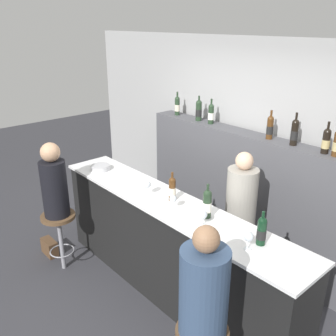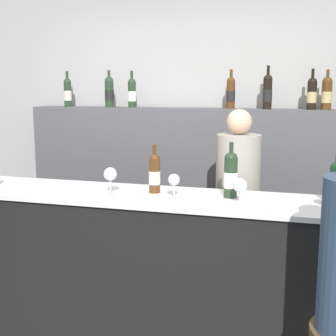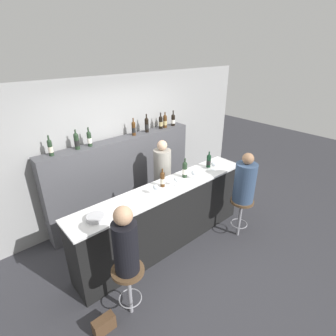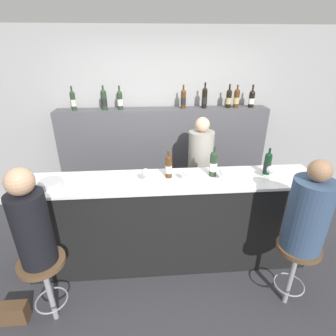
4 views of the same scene
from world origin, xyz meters
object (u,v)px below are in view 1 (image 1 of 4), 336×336
(wine_bottle_counter_0, at_px, (172,189))
(bar_stool_left, at_px, (59,227))
(guest_seated_right, at_px, (204,289))
(bartender, at_px, (239,229))
(wine_glass_1, at_px, (173,199))
(wine_bottle_counter_1, at_px, (207,204))
(wine_bottle_backbar_0, at_px, (177,106))
(wine_glass_0, at_px, (147,185))
(metal_bowl, at_px, (101,168))
(wine_bottle_backbar_1, at_px, (199,110))
(wine_bottle_backbar_3, at_px, (270,127))
(wine_glass_2, at_px, (203,215))
(wine_bottle_counter_2, at_px, (262,231))
(wine_bottle_backbar_2, at_px, (211,114))
(wine_bottle_backbar_4, at_px, (295,132))
(wine_bottle_backbar_5, at_px, (326,141))
(wine_glass_3, at_px, (249,237))
(handbag, at_px, (50,247))
(guest_seated_left, at_px, (54,184))

(wine_bottle_counter_0, height_order, bar_stool_left, wine_bottle_counter_0)
(guest_seated_right, relative_size, bartender, 0.53)
(wine_bottle_counter_0, distance_m, wine_glass_1, 0.21)
(wine_bottle_counter_1, relative_size, wine_glass_1, 2.20)
(wine_bottle_backbar_0, bearing_deg, wine_glass_0, -53.74)
(metal_bowl, bearing_deg, wine_bottle_backbar_1, 72.59)
(wine_bottle_backbar_3, bearing_deg, wine_glass_2, -78.95)
(wine_bottle_backbar_3, height_order, guest_seated_right, wine_bottle_backbar_3)
(wine_bottle_counter_1, distance_m, wine_bottle_counter_2, 0.59)
(wine_bottle_backbar_2, bearing_deg, wine_bottle_backbar_4, -0.00)
(bar_stool_left, bearing_deg, wine_bottle_backbar_5, 42.30)
(wine_bottle_backbar_5, distance_m, bartender, 1.23)
(wine_bottle_counter_1, relative_size, wine_bottle_backbar_4, 0.96)
(bar_stool_left, bearing_deg, metal_bowl, 93.60)
(wine_bottle_counter_2, distance_m, wine_bottle_backbar_1, 2.21)
(wine_bottle_counter_0, relative_size, guest_seated_right, 0.35)
(wine_glass_2, bearing_deg, wine_glass_0, -180.00)
(wine_glass_2, xyz_separation_m, wine_glass_3, (0.49, -0.00, 0.01))
(handbag, bearing_deg, metal_bowl, 61.45)
(wine_bottle_backbar_4, height_order, handbag, wine_bottle_backbar_4)
(wine_bottle_counter_1, xyz_separation_m, wine_glass_2, (0.07, -0.13, -0.04))
(wine_bottle_backbar_4, height_order, bartender, wine_bottle_backbar_4)
(guest_seated_left, bearing_deg, wine_bottle_backbar_1, 79.26)
(wine_glass_1, distance_m, guest_seated_left, 1.42)
(wine_glass_1, xyz_separation_m, guest_seated_right, (0.96, -0.59, -0.12))
(wine_bottle_backbar_2, bearing_deg, bar_stool_left, -106.84)
(wine_bottle_backbar_4, xyz_separation_m, guest_seated_right, (0.53, -1.87, -0.62))
(wine_glass_1, xyz_separation_m, wine_glass_2, (0.38, 0.00, -0.01))
(wine_bottle_counter_0, height_order, wine_bottle_backbar_3, wine_bottle_backbar_3)
(wine_bottle_counter_0, bearing_deg, wine_glass_1, -39.66)
(wine_bottle_backbar_5, distance_m, handbag, 3.45)
(metal_bowl, relative_size, bartender, 0.14)
(wine_bottle_backbar_3, xyz_separation_m, wine_bottle_backbar_4, (0.29, -0.00, 0.01))
(wine_bottle_backbar_4, height_order, wine_glass_2, wine_bottle_backbar_4)
(guest_seated_left, bearing_deg, guest_seated_right, 0.00)
(guest_seated_left, height_order, guest_seated_right, guest_seated_left)
(wine_glass_0, distance_m, wine_glass_2, 0.78)
(bartender, bearing_deg, wine_glass_3, -48.72)
(wine_bottle_counter_1, bearing_deg, wine_bottle_counter_0, -180.00)
(guest_seated_right, distance_m, handbag, 2.80)
(wine_bottle_backbar_1, distance_m, guest_seated_right, 2.73)
(wine_bottle_backbar_3, bearing_deg, wine_bottle_backbar_2, 180.00)
(wine_bottle_backbar_4, distance_m, bar_stool_left, 2.78)
(wine_bottle_backbar_0, height_order, wine_bottle_backbar_5, same)
(wine_bottle_backbar_0, bearing_deg, wine_bottle_backbar_2, 0.00)
(wine_bottle_counter_2, bearing_deg, wine_bottle_backbar_5, 96.57)
(wine_bottle_backbar_3, relative_size, wine_bottle_backbar_5, 1.00)
(wine_bottle_counter_0, bearing_deg, guest_seated_left, -147.54)
(wine_bottle_counter_2, bearing_deg, wine_glass_1, -171.62)
(wine_bottle_counter_0, height_order, wine_glass_0, wine_bottle_counter_0)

